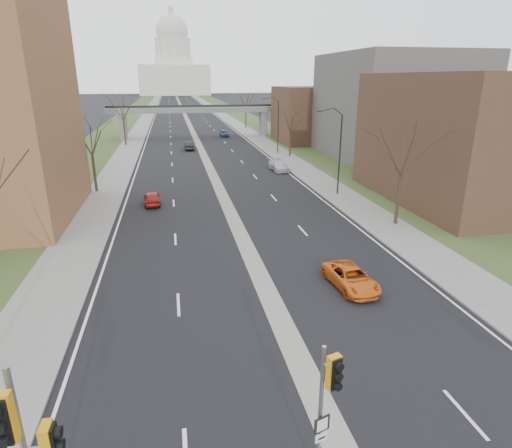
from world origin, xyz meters
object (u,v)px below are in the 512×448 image
object	(u,v)px
car_right_far	(224,133)
signal_pole_median	(327,394)
car_left_near	(152,198)
car_left_far	(189,146)
car_right_near	(351,278)
signal_pole_left	(28,444)
car_right_mid	(279,165)

from	to	relation	value
car_right_far	signal_pole_median	bearing A→B (deg)	-99.56
car_left_near	car_left_far	distance (m)	33.12
car_right_near	car_right_far	size ratio (longest dim) A/B	1.08
signal_pole_left	car_right_far	bearing A→B (deg)	81.93
car_right_far	car_right_near	bearing A→B (deg)	-95.52
signal_pole_median	car_right_mid	distance (m)	45.84
car_right_near	car_right_far	distance (m)	68.64
signal_pole_left	car_left_far	world-z (taller)	signal_pole_left
car_left_near	car_right_mid	distance (m)	20.52
signal_pole_left	car_right_mid	size ratio (longest dim) A/B	1.20
signal_pole_left	car_right_far	xyz separation A→B (m)	(14.31, 81.16, -3.01)
car_left_far	car_right_near	world-z (taller)	car_left_far
car_left_near	car_left_far	bearing A→B (deg)	-102.78
car_right_mid	car_right_near	bearing A→B (deg)	-100.82
car_right_mid	car_right_far	bearing A→B (deg)	90.51
signal_pole_median	car_left_near	xyz separation A→B (m)	(-6.01, 31.60, -2.58)
signal_pole_median	signal_pole_left	bearing A→B (deg)	168.06
signal_pole_median	car_left_near	size ratio (longest dim) A/B	1.22
car_right_near	car_right_far	xyz separation A→B (m)	(1.02, 68.63, 0.08)
car_left_far	car_right_far	bearing A→B (deg)	-117.39
car_left_far	car_right_far	world-z (taller)	car_left_far
car_right_near	signal_pole_median	bearing A→B (deg)	-122.09
car_left_far	signal_pole_median	bearing A→B (deg)	89.67
signal_pole_left	signal_pole_median	distance (m)	7.47
signal_pole_left	car_left_near	xyz separation A→B (m)	(1.40, 32.36, -3.06)
car_right_far	signal_pole_left	bearing A→B (deg)	-104.66
signal_pole_left	car_right_far	world-z (taller)	signal_pole_left
car_left_far	signal_pole_left	bearing A→B (deg)	83.15
signal_pole_left	signal_pole_median	bearing A→B (deg)	7.79
signal_pole_left	car_right_near	size ratio (longest dim) A/B	1.29
car_right_near	car_right_mid	distance (m)	33.19
car_left_near	car_right_far	xyz separation A→B (m)	(12.90, 48.80, 0.04)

